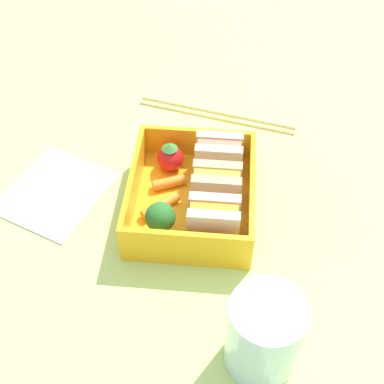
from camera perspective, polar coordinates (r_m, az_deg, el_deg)
ground_plane at (r=62.59cm, az=0.00°, el=-2.25°), size 120.00×120.00×2.00cm
bento_tray at (r=61.37cm, az=0.00°, el=-1.30°), size 16.04×13.79×1.20cm
bento_rim at (r=59.43cm, az=0.00°, el=0.30°), size 16.04×13.79×3.95cm
sandwich_left at (r=62.21cm, az=2.87°, el=3.72°), size 3.46×5.40×5.05cm
sandwich_center_left at (r=58.92cm, az=2.61°, el=0.49°), size 3.46×5.40×5.05cm
sandwich_center at (r=55.84cm, az=2.33°, el=-3.11°), size 3.46×5.40×5.05cm
strawberry_far_left at (r=63.35cm, az=-2.35°, el=3.69°), size 3.13×3.13×3.73cm
carrot_stick_left at (r=62.01cm, az=-2.45°, el=1.01°), size 2.64×4.08×1.24cm
carrot_stick_far_left at (r=59.71cm, az=-3.41°, el=-1.49°), size 4.13×4.23×1.23cm
broccoli_floret at (r=55.86cm, az=-3.40°, el=-2.80°), size 3.25×3.25×4.54cm
chopstick_pair at (r=73.28cm, az=2.63°, el=8.36°), size 6.43×21.50×0.70cm
drinking_glass at (r=48.48cm, az=7.69°, el=-14.84°), size 6.65×6.65×8.80cm
folded_napkin at (r=65.19cm, az=-14.33°, el=0.03°), size 14.95×14.16×0.40cm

